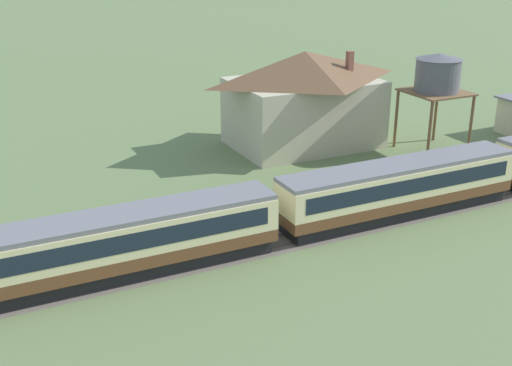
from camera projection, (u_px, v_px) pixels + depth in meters
ground_plane at (467, 193)px, 50.22m from camera, size 600.00×600.00×0.00m
passenger_train at (279, 210)px, 41.60m from camera, size 78.45×3.18×3.98m
railway_track at (204, 257)px, 40.25m from camera, size 123.30×3.60×0.04m
station_house_brown_roof at (304, 98)px, 60.26m from camera, size 14.30×9.85×8.98m
water_tower at (438, 75)px, 57.83m from camera, size 5.26×5.26×9.07m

